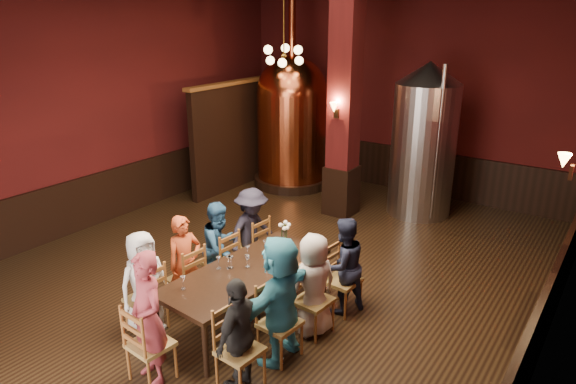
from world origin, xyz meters
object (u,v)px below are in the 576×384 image
Objects in this scene: dining_table at (247,274)px; person_1 at (185,263)px; person_2 at (220,247)px; person_0 at (144,282)px; copper_kettle at (292,120)px; steel_vessel at (424,140)px; rose_vase at (284,228)px.

person_1 is (-0.87, -0.26, 0.00)m from dining_table.
person_0 is at bearing 170.91° from person_2.
copper_kettle is at bearing 18.20° from person_2.
rose_vase is (-0.53, -4.07, -0.58)m from steel_vessel.
person_0 is 6.40m from copper_kettle.
dining_table is 0.58× the size of copper_kettle.
person_1 is 5.56m from steel_vessel.
person_2 is at bearing 5.41° from person_0.
person_1 reaches higher than person_0.
person_1 is 0.66m from person_2.
copper_kettle is at bearing 27.19° from person_0.
steel_vessel is at bearing 0.04° from person_1.
dining_table is 0.91m from person_2.
person_0 is at bearing -112.84° from rose_vase.
copper_kettle reaches higher than person_2.
person_2 is at bearing -67.36° from copper_kettle.
dining_table is 1.80× the size of person_0.
person_2 is 0.45× the size of steel_vessel.
copper_kettle is 4.96m from rose_vase.
person_2 reaches higher than dining_table.
copper_kettle reaches higher than rose_vase.
person_2 is 5.21m from copper_kettle.
person_2 is at bearing 158.78° from dining_table.
rose_vase is at bearing 100.93° from dining_table.
copper_kettle reaches higher than person_1.
steel_vessel is 9.95× the size of rose_vase.
rose_vase is (2.68, -4.12, -0.61)m from copper_kettle.
steel_vessel reaches higher than person_0.
person_1 reaches higher than dining_table.
person_1 is at bearing 5.41° from person_0.
person_1 is 5.79m from copper_kettle.
person_2 is at bearing -139.09° from rose_vase.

